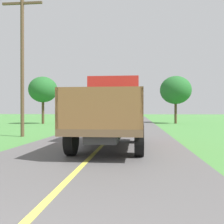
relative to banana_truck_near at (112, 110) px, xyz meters
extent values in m
cube|color=#2D2D30|center=(-0.01, -0.85, -0.79)|extent=(0.90, 5.51, 0.24)
cube|color=brown|center=(-0.01, -0.85, -0.59)|extent=(2.30, 5.80, 0.20)
cube|color=red|center=(-0.01, 1.10, 0.46)|extent=(2.10, 1.90, 1.90)
cube|color=black|center=(-0.01, 2.06, 0.79)|extent=(1.78, 0.02, 0.76)
cube|color=brown|center=(-1.12, -1.82, 0.06)|extent=(0.08, 3.85, 1.10)
cube|color=brown|center=(1.10, -1.82, 0.06)|extent=(0.08, 3.85, 1.10)
cube|color=brown|center=(-0.01, -3.71, 0.06)|extent=(2.30, 0.08, 1.10)
cube|color=brown|center=(-0.01, 0.06, 0.06)|extent=(2.30, 0.08, 1.10)
cylinder|color=black|center=(-1.06, 0.95, -0.89)|extent=(0.28, 1.00, 1.00)
cylinder|color=black|center=(1.04, 0.95, -0.89)|extent=(0.28, 1.00, 1.00)
cylinder|color=black|center=(-1.06, -2.44, -0.89)|extent=(0.28, 1.00, 1.00)
cylinder|color=black|center=(1.04, -2.44, -0.89)|extent=(0.28, 1.00, 1.00)
ellipsoid|color=#97BB2D|center=(0.67, -3.06, -0.35)|extent=(0.47, 0.59, 0.46)
ellipsoid|color=#A0C133|center=(-0.52, -2.42, -0.30)|extent=(0.45, 0.59, 0.48)
ellipsoid|color=#ACB535|center=(0.58, -2.63, 0.33)|extent=(0.49, 0.50, 0.39)
ellipsoid|color=#9EB528|center=(-0.90, -3.08, -0.29)|extent=(0.57, 0.70, 0.36)
ellipsoid|color=#9BC91F|center=(0.33, -0.73, 0.32)|extent=(0.44, 0.40, 0.44)
ellipsoid|color=#AACA2C|center=(0.15, -3.02, 0.33)|extent=(0.48, 0.61, 0.50)
ellipsoid|color=#9CB520|center=(-0.44, -0.47, -0.32)|extent=(0.60, 0.58, 0.43)
ellipsoid|color=#9FC222|center=(0.79, -0.20, 0.34)|extent=(0.45, 0.42, 0.50)
ellipsoid|color=#A8CC21|center=(0.73, -2.04, -0.30)|extent=(0.40, 0.44, 0.38)
ellipsoid|color=#ACB923|center=(0.41, -1.45, 0.32)|extent=(0.56, 0.69, 0.44)
cylinder|color=brown|center=(-5.44, 3.71, 2.47)|extent=(0.20, 0.20, 7.88)
cube|color=brown|center=(-5.44, 3.71, 6.01)|extent=(2.30, 0.12, 0.12)
cylinder|color=#4C3823|center=(5.31, 19.55, -0.29)|extent=(0.28, 0.28, 2.37)
ellipsoid|color=#236028|center=(5.31, 19.55, 2.29)|extent=(3.50, 3.50, 3.15)
cylinder|color=#4C3823|center=(-9.35, 17.53, -0.21)|extent=(0.28, 0.28, 2.52)
ellipsoid|color=#236028|center=(-9.35, 17.53, 2.30)|extent=(3.14, 3.14, 2.83)
camera|label=1|loc=(0.98, -10.40, -0.01)|focal=41.92mm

